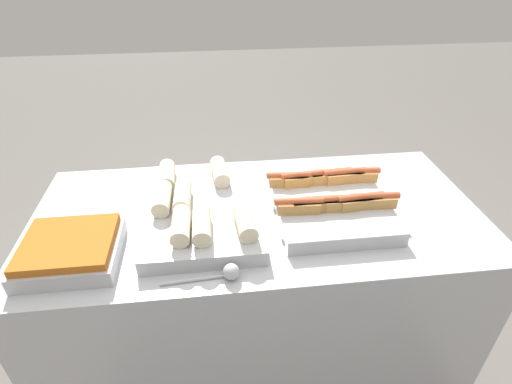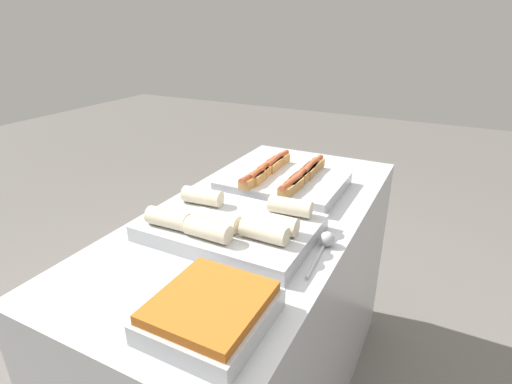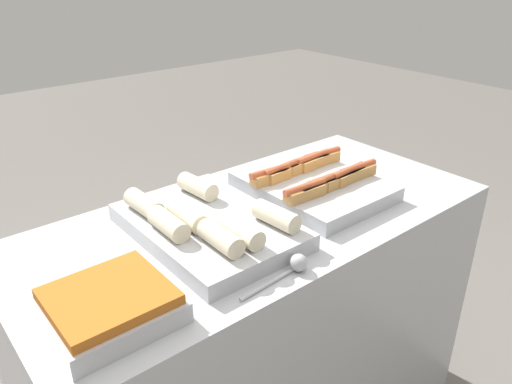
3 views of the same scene
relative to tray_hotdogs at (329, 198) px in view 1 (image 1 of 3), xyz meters
name	(u,v)px [view 1 (image 1 of 3)]	position (x,y,z in m)	size (l,w,h in m)	color
ground_plane	(257,375)	(-0.24, 0.00, -0.99)	(12.00, 12.00, 0.00)	slate
counter	(258,307)	(-0.24, 0.00, -0.51)	(1.49, 0.70, 0.95)	#B7BABF
tray_hotdogs	(329,198)	(0.00, 0.00, 0.00)	(0.40, 0.46, 0.10)	#B7BABF
tray_wraps	(201,207)	(-0.43, 0.00, 0.00)	(0.36, 0.52, 0.11)	#B7BABF
tray_side_front	(70,250)	(-0.79, -0.17, 0.00)	(0.27, 0.25, 0.07)	#B7BABF
serving_spoon_near	(225,273)	(-0.36, -0.29, -0.02)	(0.21, 0.05, 0.05)	#B2B5BA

